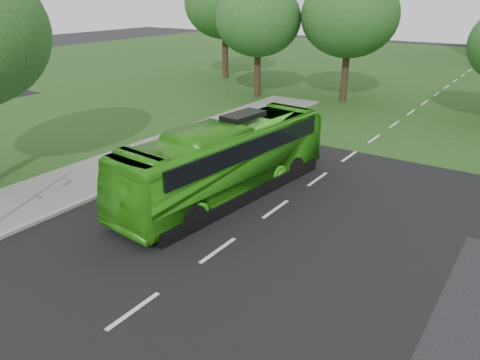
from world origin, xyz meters
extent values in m
plane|color=black|center=(0.00, 0.00, 0.00)|extent=(160.00, 160.00, 0.00)
cube|color=black|center=(0.00, 20.00, 0.01)|extent=(14.00, 120.00, 0.01)
cube|color=black|center=(0.00, 14.00, 0.01)|extent=(80.00, 12.00, 0.01)
cube|color=silver|center=(0.00, 15.00, 0.02)|extent=(0.15, 90.00, 0.01)
cube|color=#264617|center=(0.00, 45.00, 0.01)|extent=(120.00, 60.00, 0.01)
cylinder|color=black|center=(-12.49, 24.43, 1.75)|extent=(0.53, 0.53, 3.49)
ellipsoid|color=#174519|center=(-12.49, 24.43, 6.27)|extent=(6.93, 6.93, 5.89)
cylinder|color=black|center=(-5.73, 26.87, 1.82)|extent=(0.55, 0.55, 3.64)
ellipsoid|color=#174519|center=(-5.73, 26.87, 6.64)|extent=(7.49, 7.49, 6.37)
cylinder|color=black|center=(-20.23, 30.57, 2.03)|extent=(0.61, 0.61, 4.05)
ellipsoid|color=#174519|center=(-20.23, 30.57, 7.23)|extent=(7.95, 7.95, 6.76)
imported|color=green|center=(-2.62, 6.20, 1.61)|extent=(3.75, 11.73, 3.21)
camera|label=1|loc=(8.56, -9.28, 8.39)|focal=35.00mm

